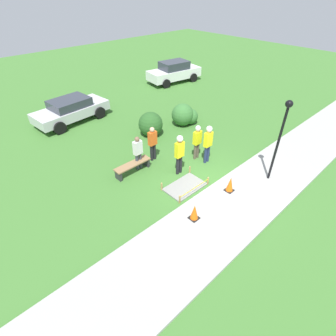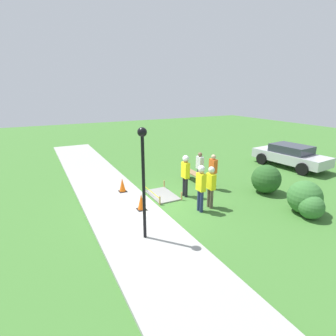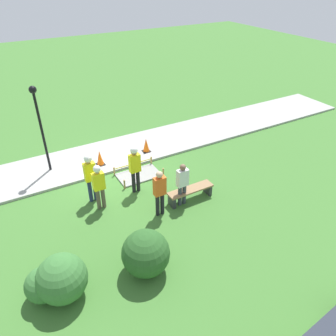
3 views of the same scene
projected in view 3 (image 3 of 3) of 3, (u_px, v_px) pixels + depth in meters
The scene contains 15 objects.
ground_plane at pixel (112, 173), 13.45m from camera, with size 60.00×60.00×0.00m, color #3D702D.
sidewalk at pixel (100, 157), 14.44m from camera, with size 28.00×2.77×0.10m.
wet_concrete_patch at pixel (139, 175), 13.27m from camera, with size 1.74×1.10×0.38m.
traffic_cone_near_patch at pixel (146, 145), 14.63m from camera, with size 0.34×0.34×0.64m.
traffic_cone_far_patch at pixel (100, 158), 13.67m from camera, with size 0.34×0.34×0.67m.
park_bench at pixel (190, 192), 11.79m from camera, with size 1.74×0.44×0.48m.
worker_supervisor at pixel (99, 183), 11.02m from camera, with size 0.40×0.25×1.74m.
worker_assistant at pixel (135, 165), 11.79m from camera, with size 0.40×0.28×1.91m.
worker_trainee at pixel (90, 174), 11.33m from camera, with size 0.40×0.27×1.90m.
bystander_in_orange_shirt at pixel (160, 191), 10.76m from camera, with size 0.40×0.23×1.73m.
bystander_in_gray_shirt at pixel (182, 182), 11.27m from camera, with size 0.40×0.22×1.65m.
lamppost_near at pixel (39, 117), 12.27m from camera, with size 0.28×0.28×3.52m.
shrub_rounded_near at pixel (62, 279), 8.18m from camera, with size 1.29×1.29×1.29m.
shrub_rounded_mid at pixel (146, 253), 8.87m from camera, with size 1.33×1.33×1.33m.
shrub_rounded_far at pixel (43, 285), 8.25m from camera, with size 0.92×0.92×0.92m.
Camera 3 is at (3.54, 10.94, 7.36)m, focal length 35.00 mm.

